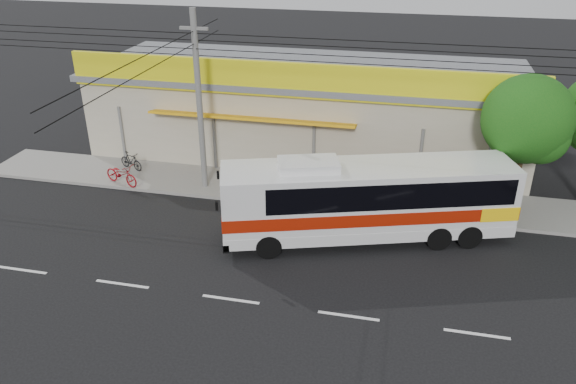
% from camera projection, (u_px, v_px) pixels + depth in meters
% --- Properties ---
extents(ground, '(120.00, 120.00, 0.00)m').
position_uv_depth(ground, '(251.00, 260.00, 21.15)').
color(ground, black).
rests_on(ground, ground).
extents(sidewalk, '(30.00, 3.20, 0.15)m').
position_uv_depth(sidewalk, '(286.00, 189.00, 26.36)').
color(sidewalk, gray).
rests_on(sidewalk, ground).
extents(lane_markings, '(50.00, 0.12, 0.01)m').
position_uv_depth(lane_markings, '(231.00, 299.00, 18.97)').
color(lane_markings, silver).
rests_on(lane_markings, ground).
extents(storefront_building, '(22.60, 9.20, 5.70)m').
position_uv_depth(storefront_building, '(309.00, 108.00, 30.21)').
color(storefront_building, '#ADA68C').
rests_on(storefront_building, ground).
extents(coach_bus, '(11.48, 5.76, 3.48)m').
position_uv_depth(coach_bus, '(372.00, 196.00, 21.75)').
color(coach_bus, silver).
rests_on(coach_bus, ground).
extents(motorbike_red, '(2.09, 1.32, 1.04)m').
position_uv_depth(motorbike_red, '(121.00, 174.00, 26.46)').
color(motorbike_red, maroon).
rests_on(motorbike_red, sidewalk).
extents(motorbike_dark, '(1.54, 0.95, 0.90)m').
position_uv_depth(motorbike_dark, '(131.00, 161.00, 28.06)').
color(motorbike_dark, black).
rests_on(motorbike_dark, sidewalk).
extents(utility_pole, '(34.00, 14.00, 8.25)m').
position_uv_depth(utility_pole, '(195.00, 43.00, 23.58)').
color(utility_pole, '#60605E').
rests_on(utility_pole, ground).
extents(tree_near, '(3.65, 3.65, 6.05)m').
position_uv_depth(tree_near, '(530.00, 123.00, 22.75)').
color(tree_near, '#382816').
rests_on(tree_near, ground).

